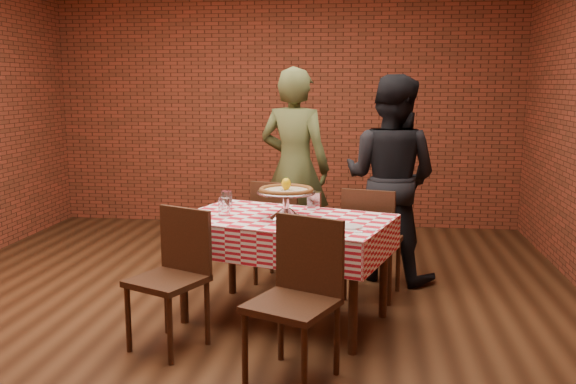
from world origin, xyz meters
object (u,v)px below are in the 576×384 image
object	(u,v)px
chair_far_left	(282,231)
pizza	(286,191)
condiment_caddy	(314,201)
diner_black	(390,179)
chair_near_right	(292,303)
water_glass_left	(224,207)
diner_olive	(295,168)
water_glass_right	(227,200)
table	(285,270)
chair_far_right	(373,242)
pizza_stand	(286,205)
chair_near_left	(167,282)

from	to	relation	value
chair_far_left	pizza	bearing A→B (deg)	113.64
condiment_caddy	diner_black	distance (m)	1.00
chair_near_right	chair_far_left	world-z (taller)	chair_near_right
condiment_caddy	diner_black	bearing A→B (deg)	59.10
water_glass_left	diner_olive	size ratio (longest dim) A/B	0.07
water_glass_right	condiment_caddy	size ratio (longest dim) A/B	0.96
pizza	water_glass_right	world-z (taller)	pizza
table	water_glass_right	xyz separation A→B (m)	(-0.48, 0.26, 0.45)
chair_near_right	water_glass_left	bearing A→B (deg)	147.27
pizza	chair_far_right	xyz separation A→B (m)	(0.61, 0.61, -0.50)
water_glass_right	water_glass_left	bearing A→B (deg)	-80.76
condiment_caddy	diner_black	world-z (taller)	diner_black
water_glass_left	chair_near_right	world-z (taller)	chair_near_right
table	chair_near_right	bearing A→B (deg)	-79.99
diner_black	pizza	bearing A→B (deg)	80.43
table	pizza	distance (m)	0.57
chair_far_left	table	bearing A→B (deg)	112.98
pizza	condiment_caddy	xyz separation A→B (m)	(0.17, 0.31, -0.12)
table	pizza_stand	xyz separation A→B (m)	(0.01, -0.01, 0.48)
pizza_stand	water_glass_right	xyz separation A→B (m)	(-0.49, 0.28, -0.03)
chair_far_right	chair_far_left	bearing A→B (deg)	-6.50
chair_far_left	chair_far_right	xyz separation A→B (m)	(0.76, -0.27, 0.00)
table	water_glass_left	world-z (taller)	water_glass_left
chair_near_right	chair_far_right	distance (m)	1.58
table	water_glass_left	bearing A→B (deg)	-177.99
pizza_stand	diner_olive	xyz separation A→B (m)	(-0.10, 1.41, 0.07)
table	chair_far_left	world-z (taller)	chair_far_left
diner_olive	pizza	bearing A→B (deg)	110.13
water_glass_left	pizza_stand	bearing A→B (deg)	0.11
pizza	water_glass_right	bearing A→B (deg)	150.31
pizza_stand	chair_far_left	size ratio (longest dim) A/B	0.47
water_glass_right	chair_far_left	xyz separation A→B (m)	(0.34, 0.61, -0.38)
chair_far_left	chair_far_right	world-z (taller)	chair_far_right
water_glass_left	chair_far_right	xyz separation A→B (m)	(1.06, 0.61, -0.38)
pizza	table	bearing A→B (deg)	131.51
table	water_glass_left	xyz separation A→B (m)	(-0.43, -0.02, 0.45)
pizza	chair_near_left	size ratio (longest dim) A/B	0.43
pizza_stand	chair_far_left	bearing A→B (deg)	99.48
chair_far_left	diner_olive	distance (m)	0.70
water_glass_left	water_glass_right	size ratio (longest dim) A/B	1.00
table	diner_black	size ratio (longest dim) A/B	0.81
pizza	chair_far_left	bearing A→B (deg)	99.48
chair_near_left	diner_olive	distance (m)	2.11
diner_olive	diner_black	xyz separation A→B (m)	(0.86, -0.29, -0.04)
chair_near_right	chair_far_right	bearing A→B (deg)	96.72
chair_far_left	diner_olive	bearing A→B (deg)	-80.63
condiment_caddy	pizza	bearing A→B (deg)	-114.08
pizza	chair_near_right	bearing A→B (deg)	-80.62
chair_far_left	diner_olive	xyz separation A→B (m)	(0.04, 0.52, 0.47)
pizza	water_glass_right	distance (m)	0.58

